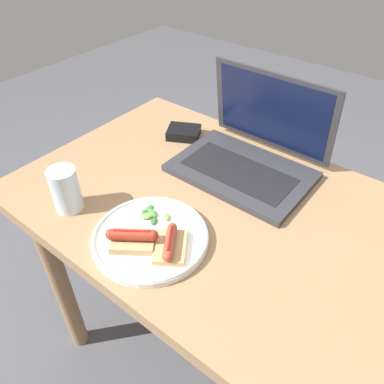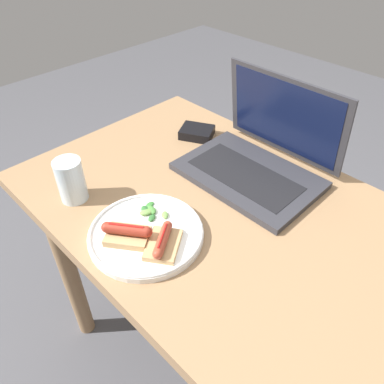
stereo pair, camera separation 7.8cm
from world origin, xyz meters
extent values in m
plane|color=#4C4C51|center=(0.00, 0.00, 0.00)|extent=(6.00, 6.00, 0.00)
cube|color=#93704C|center=(0.00, 0.00, 0.76)|extent=(1.17, 0.68, 0.04)
cylinder|color=#93704C|center=(-0.51, 0.26, 0.37)|extent=(0.06, 0.06, 0.74)
cylinder|color=#93704C|center=(-0.51, -0.26, 0.37)|extent=(0.06, 0.06, 0.74)
cube|color=#2D2D33|center=(-0.09, 0.14, 0.78)|extent=(0.36, 0.24, 0.02)
cube|color=black|center=(-0.09, 0.12, 0.79)|extent=(0.29, 0.13, 0.00)
cube|color=#2D2D33|center=(-0.09, 0.27, 0.91)|extent=(0.36, 0.04, 0.23)
cube|color=#0C1433|center=(-0.09, 0.27, 0.91)|extent=(0.32, 0.03, 0.20)
cylinder|color=white|center=(-0.12, -0.19, 0.78)|extent=(0.26, 0.26, 0.01)
torus|color=white|center=(-0.12, -0.19, 0.79)|extent=(0.25, 0.25, 0.01)
cube|color=tan|center=(-0.06, -0.19, 0.79)|extent=(0.11, 0.11, 0.01)
cylinder|color=#9E3D28|center=(-0.06, -0.19, 0.81)|extent=(0.06, 0.08, 0.02)
sphere|color=#9E3D28|center=(-0.08, -0.16, 0.81)|extent=(0.02, 0.02, 0.02)
sphere|color=#9E3D28|center=(-0.04, -0.23, 0.81)|extent=(0.02, 0.02, 0.02)
cylinder|color=red|center=(-0.06, -0.19, 0.82)|extent=(0.04, 0.06, 0.01)
cube|color=tan|center=(-0.13, -0.23, 0.80)|extent=(0.11, 0.11, 0.02)
cylinder|color=maroon|center=(-0.13, -0.23, 0.82)|extent=(0.09, 0.07, 0.02)
sphere|color=maroon|center=(-0.17, -0.26, 0.82)|extent=(0.02, 0.02, 0.02)
sphere|color=maroon|center=(-0.09, -0.21, 0.82)|extent=(0.02, 0.02, 0.02)
cylinder|color=red|center=(-0.13, -0.23, 0.83)|extent=(0.06, 0.05, 0.01)
ellipsoid|color=#4C8E3D|center=(-0.16, -0.14, 0.79)|extent=(0.03, 0.03, 0.01)
ellipsoid|color=#709E4C|center=(-0.13, -0.13, 0.79)|extent=(0.03, 0.03, 0.01)
ellipsoid|color=#387A33|center=(-0.18, -0.13, 0.79)|extent=(0.02, 0.03, 0.01)
ellipsoid|color=#2D662D|center=(-0.17, -0.15, 0.79)|extent=(0.03, 0.03, 0.01)
ellipsoid|color=#2D662D|center=(-0.14, -0.16, 0.79)|extent=(0.02, 0.03, 0.01)
ellipsoid|color=#709E4C|center=(-0.16, -0.16, 0.79)|extent=(0.03, 0.04, 0.01)
cylinder|color=silver|center=(-0.35, -0.24, 0.83)|extent=(0.07, 0.07, 0.11)
cube|color=black|center=(-0.34, 0.19, 0.79)|extent=(0.12, 0.11, 0.03)
camera|label=1|loc=(0.30, -0.58, 1.39)|focal=35.00mm
camera|label=2|loc=(0.36, -0.53, 1.39)|focal=35.00mm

